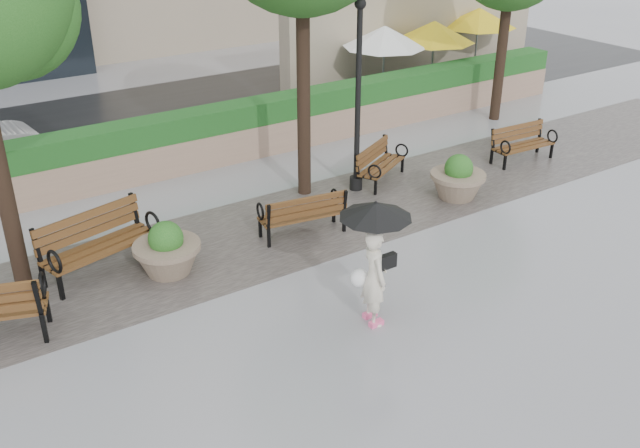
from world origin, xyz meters
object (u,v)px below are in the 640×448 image
planter_left (167,253)px  bench_4 (522,151)px  bench_3 (380,171)px  bench_1 (101,256)px  bench_2 (303,222)px  planter_right (458,181)px  lamppost (358,110)px  pedestrian (375,251)px

planter_left → bench_4: bearing=1.9°
bench_3 → bench_4: (3.65, -0.90, 0.01)m
bench_1 → bench_4: (10.25, -0.37, -0.07)m
bench_2 → bench_3: bench_2 is taller
bench_1 → bench_4: 10.26m
bench_3 → planter_right: bearing=-90.8°
planter_left → lamppost: lamppost is taller
bench_2 → lamppost: bearing=-142.1°
bench_4 → planter_right: planter_right is taller
bench_2 → planter_right: 3.73m
bench_1 → bench_2: 3.78m
planter_right → lamppost: bearing=134.5°
bench_1 → bench_2: (3.71, -0.74, -0.06)m
bench_4 → pedestrian: bearing=-151.0°
bench_4 → lamppost: (-4.38, 0.84, 1.56)m
bench_2 → bench_3: 3.16m
lamppost → pedestrian: 5.18m
bench_2 → bench_3: size_ratio=1.04×
planter_left → planter_right: (6.46, -0.43, 0.00)m
bench_3 → lamppost: (-0.73, -0.06, 1.57)m
bench_1 → pedestrian: pedestrian is taller
bench_3 → planter_left: planter_left is taller
bench_3 → bench_4: bench_4 is taller
pedestrian → bench_2: bearing=2.4°
bench_4 → lamppost: size_ratio=0.40×
bench_4 → pedestrian: pedestrian is taller
bench_1 → planter_right: bearing=-23.3°
bench_3 → bench_2: bearing=176.1°
bench_3 → planter_left: (-5.64, -1.20, 0.14)m
bench_1 → planter_right: bench_1 is taller
bench_2 → pedestrian: bearing=86.7°
bench_4 → bench_2: bearing=-173.5°
bench_2 → planter_right: bearing=-176.8°
bench_4 → lamppost: lamppost is taller
bench_4 → planter_right: bearing=-162.2°
bench_2 → planter_left: 2.75m
planter_right → planter_left: bearing=176.2°
bench_4 → lamppost: 4.72m
bench_1 → planter_left: (0.96, -0.68, 0.06)m
bench_2 → lamppost: (2.16, 1.20, 1.55)m
bench_3 → bench_4: 3.76m
bench_4 → lamppost: bearing=172.5°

